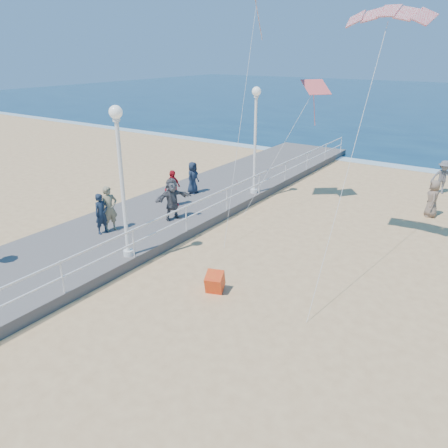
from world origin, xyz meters
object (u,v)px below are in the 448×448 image
Objects in this scene: spectator_3 at (173,188)px; box_kite at (215,284)px; spectator_0 at (101,214)px; spectator_5 at (172,199)px; spectator_6 at (109,209)px; lamp_post_far at (255,130)px; beach_walker_c at (433,198)px; spectator_4 at (193,178)px; beach_walker_a at (443,177)px; lamp_post_mid at (121,168)px.

box_kite is at bearing -129.47° from spectator_3.
spectator_5 is (1.33, 2.81, 0.10)m from spectator_0.
box_kite is at bearing -84.47° from spectator_6.
spectator_5 is at bearing -101.19° from lamp_post_far.
spectator_4 is at bearing -85.64° from beach_walker_c.
spectator_3 reaches higher than beach_walker_c.
spectator_4 is 5.91m from spectator_6.
beach_walker_a reaches higher than beach_walker_c.
spectator_6 is at bearing 150.51° from lamp_post_mid.
spectator_3 is 3.76m from spectator_6.
spectator_4 is 9.48m from box_kite.
lamp_post_mid reaches higher than spectator_6.
lamp_post_far reaches higher than spectator_3.
spectator_3 is 12.22m from beach_walker_c.
box_kite is (4.74, -3.52, -1.03)m from spectator_5.
beach_walker_a is 3.06× the size of box_kite.
lamp_post_mid is 9.00m from lamp_post_far.
beach_walker_c is (8.16, 11.61, -2.77)m from lamp_post_mid.
spectator_0 is 0.41m from spectator_6.
box_kite is (5.86, -4.85, -0.97)m from spectator_3.
spectator_3 is 1.74m from spectator_5.
spectator_3 is (0.21, 4.14, 0.04)m from spectator_0.
spectator_6 is (0.05, 0.39, 0.10)m from spectator_0.
spectator_6 reaches higher than spectator_4.
lamp_post_far reaches higher than beach_walker_c.
spectator_4 is 0.89× the size of spectator_5.
spectator_4 is 11.64m from beach_walker_c.
lamp_post_mid reaches higher than beach_walker_c.
lamp_post_far reaches higher than spectator_6.
beach_walker_c is at bearing -71.68° from spectator_4.
box_kite is (3.70, 0.21, -3.36)m from lamp_post_mid.
beach_walker_a is at bearing 54.68° from box_kite.
spectator_5 is 6.00m from box_kite.
lamp_post_mid reaches higher than spectator_0.
spectator_4 is 2.75× the size of box_kite.
spectator_0 is (-2.37, -8.08, -2.43)m from lamp_post_far.
spectator_5 is 12.12m from beach_walker_c.
spectator_6 is (-1.27, -2.42, 0.01)m from spectator_5.
spectator_4 is at bearing 12.30° from spectator_3.
spectator_4 reaches higher than box_kite.
lamp_post_far is 8.87× the size of box_kite.
spectator_5 is (-1.04, -5.27, -2.33)m from lamp_post_far.
beach_walker_c is at bearing -57.40° from spectator_3.
beach_walker_a reaches higher than box_kite.
lamp_post_mid reaches higher than box_kite.
spectator_3 reaches higher than spectator_4.
spectator_4 is at bearing 109.94° from lamp_post_mid.
spectator_4 is 0.88× the size of spectator_6.
box_kite is at bearing -91.31° from spectator_0.
lamp_post_mid is at bearing -138.73° from beach_walker_a.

